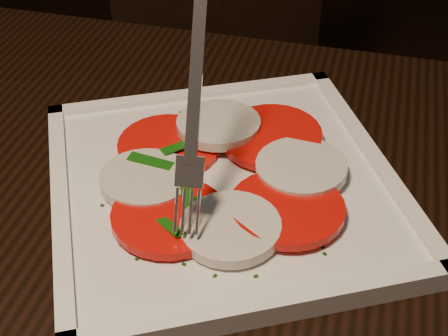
# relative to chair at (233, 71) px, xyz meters

# --- Properties ---
(chair) EXTENTS (0.55, 0.55, 0.93)m
(chair) POSITION_rel_chair_xyz_m (0.00, 0.00, 0.00)
(chair) COLOR black
(chair) RESTS_ON ground
(plate) EXTENTS (0.41, 0.41, 0.01)m
(plate) POSITION_rel_chair_xyz_m (0.07, -0.60, 0.22)
(plate) COLOR white
(plate) RESTS_ON table
(caprese_salad) EXTENTS (0.23, 0.24, 0.02)m
(caprese_salad) POSITION_rel_chair_xyz_m (0.07, -0.60, 0.24)
(caprese_salad) COLOR #E60705
(caprese_salad) RESTS_ON plate
(fork) EXTENTS (0.05, 0.11, 0.18)m
(fork) POSITION_rel_chair_xyz_m (0.05, -0.62, 0.34)
(fork) COLOR white
(fork) RESTS_ON caprese_salad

